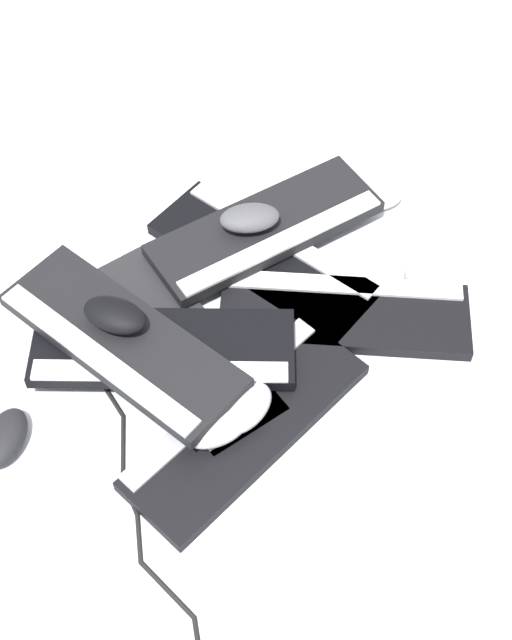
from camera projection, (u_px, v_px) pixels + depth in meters
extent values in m
plane|color=silver|center=(253.00, 341.00, 1.55)|extent=(3.20, 3.20, 0.00)
cube|color=#232326|center=(179.00, 344.00, 1.54)|extent=(0.38, 0.44, 0.02)
cube|color=silver|center=(150.00, 355.00, 1.50)|extent=(0.27, 0.36, 0.01)
cube|color=black|center=(247.00, 426.00, 1.44)|extent=(0.41, 0.42, 0.02)
cube|color=#B2B5BA|center=(222.00, 400.00, 1.45)|extent=(0.32, 0.33, 0.01)
cube|color=black|center=(344.00, 315.00, 1.57)|extent=(0.45, 0.18, 0.02)
cube|color=silver|center=(345.00, 285.00, 1.59)|extent=(0.42, 0.07, 0.01)
cube|color=black|center=(262.00, 261.00, 1.65)|extent=(0.44, 0.39, 0.02)
cube|color=silver|center=(281.00, 238.00, 1.66)|extent=(0.35, 0.29, 0.01)
cube|color=black|center=(163.00, 348.00, 1.50)|extent=(0.44, 0.15, 0.02)
cube|color=silver|center=(160.00, 371.00, 1.45)|extent=(0.42, 0.04, 0.01)
cube|color=black|center=(265.00, 228.00, 1.65)|extent=(0.45, 0.36, 0.02)
cube|color=silver|center=(282.00, 242.00, 1.61)|extent=(0.37, 0.25, 0.01)
cube|color=black|center=(122.00, 340.00, 1.47)|extent=(0.44, 0.40, 0.02)
cube|color=#B2B5BA|center=(97.00, 357.00, 1.43)|extent=(0.35, 0.29, 0.01)
ellipsoid|color=#B7B7BC|center=(423.00, 275.00, 1.62)|extent=(0.07, 0.11, 0.04)
ellipsoid|color=silver|center=(374.00, 197.00, 1.73)|extent=(0.12, 0.08, 0.04)
ellipsoid|color=#4C4C51|center=(250.00, 218.00, 1.62)|extent=(0.12, 0.08, 0.04)
ellipsoid|color=#B7B7BC|center=(217.00, 427.00, 1.40)|extent=(0.13, 0.11, 0.04)
ellipsoid|color=black|center=(115.00, 315.00, 1.45)|extent=(0.13, 0.10, 0.04)
ellipsoid|color=#B7B7BC|center=(245.00, 408.00, 1.42)|extent=(0.12, 0.13, 0.04)
ellipsoid|color=black|center=(4.00, 438.00, 1.42)|extent=(0.09, 0.12, 0.04)
ellipsoid|color=#4C4C51|center=(205.00, 398.00, 1.43)|extent=(0.12, 0.13, 0.04)
cylinder|color=black|center=(109.00, 393.00, 1.49)|extent=(0.06, 0.09, 0.01)
cylinder|color=black|center=(123.00, 445.00, 1.43)|extent=(0.02, 0.11, 0.01)
cylinder|color=black|center=(130.00, 495.00, 1.38)|extent=(0.04, 0.07, 0.01)
cylinder|color=black|center=(139.00, 537.00, 1.34)|extent=(0.02, 0.08, 0.01)
cylinder|color=black|center=(167.00, 589.00, 1.29)|extent=(0.09, 0.09, 0.01)
sphere|color=black|center=(95.00, 371.00, 1.51)|extent=(0.01, 0.01, 0.01)
sphere|color=black|center=(123.00, 415.00, 1.46)|extent=(0.01, 0.01, 0.01)
sphere|color=black|center=(123.00, 476.00, 1.40)|extent=(0.01, 0.01, 0.01)
sphere|color=black|center=(137.00, 514.00, 1.36)|extent=(0.01, 0.01, 0.01)
sphere|color=black|center=(141.00, 561.00, 1.32)|extent=(0.01, 0.01, 0.01)
sphere|color=black|center=(194.00, 617.00, 1.27)|extent=(0.01, 0.01, 0.01)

